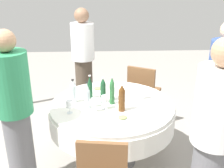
{
  "coord_description": "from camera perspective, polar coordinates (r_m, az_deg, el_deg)",
  "views": [
    {
      "loc": [
        -0.12,
        -2.66,
        2.04
      ],
      "look_at": [
        0.0,
        0.0,
        0.97
      ],
      "focal_mm": 43.32,
      "sensor_mm": 36.0,
      "label": 1
    }
  ],
  "objects": [
    {
      "name": "chair_far",
      "position": [
        3.93,
        6.53,
        -1.05
      ],
      "size": [
        0.54,
        0.54,
        0.87
      ],
      "rotation": [
        0.0,
        0.0,
        -0.49
      ],
      "color": "brown",
      "rests_on": "ground_plane"
    },
    {
      "name": "bottle_dark_green_east",
      "position": [
        3.05,
        -4.68,
        -0.77
      ],
      "size": [
        0.06,
        0.06,
        0.28
      ],
      "color": "#194728",
      "rests_on": "dining_table"
    },
    {
      "name": "plate_south",
      "position": [
        2.64,
        2.27,
        -7.31
      ],
      "size": [
        0.2,
        0.2,
        0.04
      ],
      "color": "white",
      "rests_on": "dining_table"
    },
    {
      "name": "bottle_brown_far",
      "position": [
        2.75,
        2.08,
        -3.02
      ],
      "size": [
        0.07,
        0.07,
        0.3
      ],
      "color": "#593314",
      "rests_on": "dining_table"
    },
    {
      "name": "wine_glass_mid",
      "position": [
        3.04,
        6.25,
        -1.21
      ],
      "size": [
        0.07,
        0.07,
        0.16
      ],
      "color": "white",
      "rests_on": "dining_table"
    },
    {
      "name": "bottle_green_north",
      "position": [
        2.9,
        0.03,
        -1.54
      ],
      "size": [
        0.06,
        0.06,
        0.32
      ],
      "color": "#2D6B38",
      "rests_on": "dining_table"
    },
    {
      "name": "wine_glass_north",
      "position": [
        2.8,
        -1.58,
        -3.27
      ],
      "size": [
        0.07,
        0.07,
        0.15
      ],
      "color": "white",
      "rests_on": "dining_table"
    },
    {
      "name": "bottle_clear_west",
      "position": [
        2.82,
        -5.27,
        -2.55
      ],
      "size": [
        0.06,
        0.06,
        0.29
      ],
      "color": "silver",
      "rests_on": "dining_table"
    },
    {
      "name": "wine_glass_south",
      "position": [
        3.04,
        0.04,
        -1.53
      ],
      "size": [
        0.06,
        0.06,
        0.14
      ],
      "color": "white",
      "rests_on": "dining_table"
    },
    {
      "name": "wine_glass_far",
      "position": [
        2.75,
        -3.82,
        -3.93
      ],
      "size": [
        0.06,
        0.06,
        0.15
      ],
      "color": "white",
      "rests_on": "dining_table"
    },
    {
      "name": "knife_right",
      "position": [
        3.43,
        2.55,
        -0.35
      ],
      "size": [
        0.02,
        0.18,
        0.0
      ],
      "primitive_type": "cube",
      "rotation": [
        0.0,
        0.0,
        1.61
      ],
      "color": "silver",
      "rests_on": "dining_table"
    },
    {
      "name": "plate_left",
      "position": [
        3.3,
        -2.96,
        -1.1
      ],
      "size": [
        0.24,
        0.24,
        0.04
      ],
      "color": "white",
      "rests_on": "dining_table"
    },
    {
      "name": "folded_napkin",
      "position": [
        2.64,
        -3.77,
        -7.33
      ],
      "size": [
        0.19,
        0.19,
        0.02
      ],
      "primitive_type": "cube",
      "rotation": [
        0.0,
        0.0,
        0.27
      ],
      "color": "white",
      "rests_on": "dining_table"
    },
    {
      "name": "person_mid",
      "position": [
        2.67,
        -19.78,
        -5.83
      ],
      "size": [
        0.34,
        0.34,
        1.64
      ],
      "rotation": [
        0.0,
        0.0,
        1.98
      ],
      "color": "slate",
      "rests_on": "ground_plane"
    },
    {
      "name": "knife_east",
      "position": [
        2.91,
        7.75,
        -4.81
      ],
      "size": [
        0.17,
        0.09,
        0.0
      ],
      "primitive_type": "cube",
      "rotation": [
        0.0,
        0.0,
        0.44
      ],
      "color": "silver",
      "rests_on": "dining_table"
    },
    {
      "name": "person_east",
      "position": [
        2.2,
        20.47,
        -11.41
      ],
      "size": [
        0.34,
        0.34,
        1.68
      ],
      "rotation": [
        0.0,
        0.0,
        3.77
      ],
      "color": "slate",
      "rests_on": "ground_plane"
    },
    {
      "name": "bottle_dark_green_right",
      "position": [
        2.94,
        -1.89,
        -1.45
      ],
      "size": [
        0.06,
        0.06,
        0.29
      ],
      "color": "#194728",
      "rests_on": "dining_table"
    },
    {
      "name": "ground_plane",
      "position": [
        3.35,
        0.0,
        -15.59
      ],
      "size": [
        10.0,
        10.0,
        0.0
      ],
      "primitive_type": "plane",
      "color": "gray"
    },
    {
      "name": "bottle_clear_mid",
      "position": [
        2.97,
        -8.19,
        -1.63
      ],
      "size": [
        0.07,
        0.07,
        0.27
      ],
      "color": "silver",
      "rests_on": "dining_table"
    },
    {
      "name": "wine_glass_near",
      "position": [
        2.76,
        -9.03,
        -4.24
      ],
      "size": [
        0.07,
        0.07,
        0.14
      ],
      "color": "white",
      "rests_on": "dining_table"
    },
    {
      "name": "dining_table",
      "position": [
        3.03,
        0.0,
        -6.67
      ],
      "size": [
        1.38,
        1.38,
        0.74
      ],
      "color": "white",
      "rests_on": "ground_plane"
    },
    {
      "name": "person_right",
      "position": [
        4.08,
        -6.06,
        4.84
      ],
      "size": [
        0.34,
        0.34,
        1.63
      ],
      "rotation": [
        0.0,
        0.0,
        0.29
      ],
      "color": "#4C3F33",
      "rests_on": "ground_plane"
    },
    {
      "name": "person_west",
      "position": [
        3.16,
        21.97,
        -1.71
      ],
      "size": [
        0.34,
        0.34,
        1.64
      ],
      "rotation": [
        0.0,
        0.0,
        4.69
      ],
      "color": "slate",
      "rests_on": "ground_plane"
    }
  ]
}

